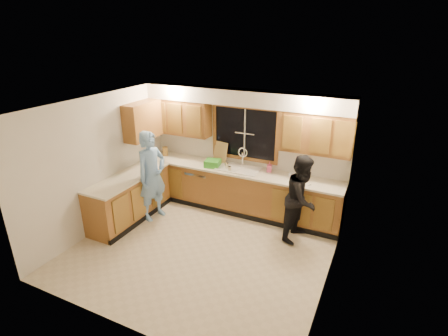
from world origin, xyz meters
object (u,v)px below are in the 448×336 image
object	(u,v)px
dishwasher	(202,185)
stove	(110,210)
dish_crate	(213,163)
sink	(239,172)
woman	(302,198)
knife_block	(165,151)
man	(152,176)
soap_bottle	(269,167)
bowl	(295,176)

from	to	relation	value
dishwasher	stove	xyz separation A→B (m)	(-0.95, -1.81, 0.04)
dish_crate	sink	bearing A→B (deg)	9.65
woman	knife_block	size ratio (longest dim) A/B	7.94
man	soap_bottle	xyz separation A→B (m)	(2.00, 1.14, 0.13)
stove	woman	size ratio (longest dim) A/B	0.57
dishwasher	soap_bottle	world-z (taller)	soap_bottle
sink	stove	size ratio (longest dim) A/B	0.96
dishwasher	knife_block	distance (m)	1.14
stove	soap_bottle	xyz separation A→B (m)	(2.40, 1.97, 0.58)
stove	woman	distance (m)	3.51
dishwasher	man	bearing A→B (deg)	-119.45
man	dish_crate	bearing A→B (deg)	-30.80
man	woman	world-z (taller)	man
knife_block	bowl	xyz separation A→B (m)	(2.94, 0.03, -0.07)
sink	soap_bottle	xyz separation A→B (m)	(0.60, 0.14, 0.16)
sink	dishwasher	size ratio (longest dim) A/B	1.05
man	stove	bearing A→B (deg)	167.11
man	bowl	bearing A→B (deg)	-54.44
man	sink	bearing A→B (deg)	-41.92
dishwasher	stove	distance (m)	2.04
dishwasher	man	size ratio (longest dim) A/B	0.46
sink	woman	world-z (taller)	woman
stove	man	distance (m)	1.02
sink	stove	distance (m)	2.60
woman	dish_crate	size ratio (longest dim) A/B	5.30
dishwasher	soap_bottle	xyz separation A→B (m)	(1.45, 0.16, 0.62)
woman	soap_bottle	xyz separation A→B (m)	(-0.83, 0.63, 0.23)
dish_crate	man	bearing A→B (deg)	-133.42
woman	soap_bottle	bearing A→B (deg)	65.59
woman	bowl	world-z (taller)	woman
sink	woman	distance (m)	1.51
stove	man	bearing A→B (deg)	64.50
dishwasher	dish_crate	world-z (taller)	dish_crate
sink	man	world-z (taller)	man
soap_bottle	bowl	world-z (taller)	soap_bottle
knife_block	man	bearing A→B (deg)	-106.74
stove	bowl	distance (m)	3.53
sink	bowl	xyz separation A→B (m)	(1.13, 0.07, 0.08)
man	knife_block	xyz separation A→B (m)	(-0.40, 1.05, 0.12)
knife_block	bowl	bearing A→B (deg)	-37.23
bowl	dishwasher	bearing A→B (deg)	-177.47
sink	knife_block	size ratio (longest dim) A/B	4.30
dish_crate	woman	bearing A→B (deg)	-11.18
man	knife_block	distance (m)	1.13
dish_crate	soap_bottle	distance (m)	1.17
dishwasher	man	xyz separation A→B (m)	(-0.56, -0.99, 0.49)
stove	woman	xyz separation A→B (m)	(3.23, 1.34, 0.34)
dishwasher	knife_block	world-z (taller)	knife_block
stove	bowl	size ratio (longest dim) A/B	3.77
knife_block	soap_bottle	distance (m)	2.41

